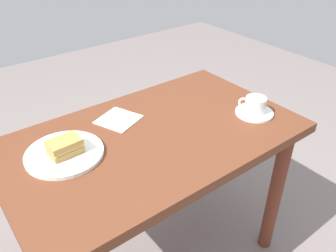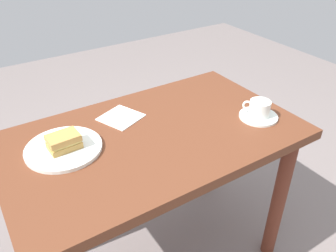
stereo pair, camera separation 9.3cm
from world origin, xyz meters
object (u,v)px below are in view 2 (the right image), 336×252
at_px(sandwich_plate, 64,148).
at_px(dining_table, 154,158).
at_px(napkin, 121,117).
at_px(coffee_saucer, 258,116).
at_px(sandwich_front, 64,142).
at_px(spoon, 264,107).
at_px(coffee_cup, 259,108).

bearing_deg(sandwich_plate, dining_table, -13.80).
bearing_deg(napkin, coffee_saucer, -32.42).
height_order(dining_table, sandwich_front, sandwich_front).
bearing_deg(spoon, napkin, 154.01).
bearing_deg(dining_table, spoon, -11.01).
xyz_separation_m(dining_table, coffee_cup, (0.43, -0.13, 0.17)).
distance_m(coffee_saucer, spoon, 0.08).
bearing_deg(coffee_cup, sandwich_front, 164.77).
bearing_deg(coffee_saucer, sandwich_plate, 164.12).
height_order(sandwich_front, spoon, sandwich_front).
xyz_separation_m(dining_table, sandwich_front, (-0.32, 0.07, 0.16)).
relative_size(dining_table, spoon, 12.54).
bearing_deg(napkin, spoon, -25.99).
relative_size(coffee_saucer, coffee_cup, 1.47).
height_order(sandwich_plate, napkin, sandwich_plate).
xyz_separation_m(sandwich_plate, coffee_cup, (0.76, -0.21, 0.04)).
distance_m(coffee_cup, napkin, 0.57).
height_order(sandwich_plate, coffee_cup, coffee_cup).
relative_size(dining_table, sandwich_front, 10.12).
bearing_deg(sandwich_plate, spoon, -12.13).
height_order(dining_table, coffee_saucer, coffee_saucer).
relative_size(coffee_saucer, napkin, 1.06).
bearing_deg(coffee_cup, napkin, 147.66).
xyz_separation_m(coffee_saucer, spoon, (0.07, 0.04, 0.01)).
relative_size(sandwich_plate, sandwich_front, 2.42).
bearing_deg(sandwich_plate, coffee_cup, -15.79).
height_order(sandwich_front, coffee_saucer, sandwich_front).
xyz_separation_m(coffee_cup, spoon, (0.07, 0.04, -0.03)).
bearing_deg(sandwich_plate, napkin, 18.61).
xyz_separation_m(dining_table, spoon, (0.50, -0.10, 0.13)).
bearing_deg(coffee_saucer, coffee_cup, 120.64).
relative_size(sandwich_front, spoon, 1.24).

